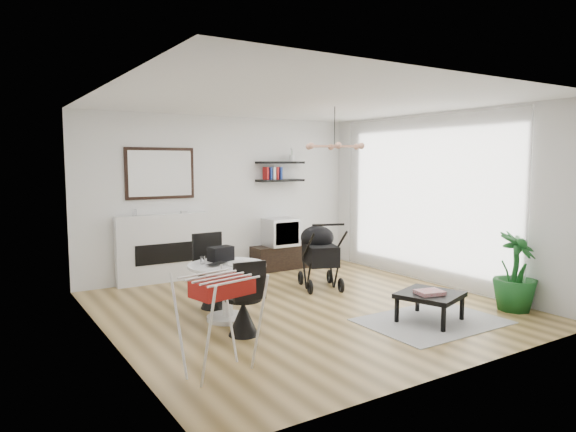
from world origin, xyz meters
TOP-DOWN VIEW (x-y plane):
  - floor at (0.00, 0.00)m, footprint 5.00×5.00m
  - ceiling at (0.00, 0.00)m, footprint 5.00×5.00m
  - wall_back at (0.00, 2.50)m, footprint 5.00×0.00m
  - wall_left at (-2.50, 0.00)m, footprint 0.00×5.00m
  - wall_right at (2.50, 0.00)m, footprint 0.00×5.00m
  - sheer_curtain at (2.40, 0.20)m, footprint 0.04×3.60m
  - fireplace at (-1.10, 2.42)m, footprint 1.50×0.17m
  - shelf_lower at (1.07, 2.37)m, footprint 0.90×0.25m
  - shelf_upper at (1.07, 2.37)m, footprint 0.90×0.25m
  - pendant_lamp at (0.70, 0.30)m, footprint 0.90×0.90m
  - tv_console at (1.07, 2.29)m, footprint 1.15×0.40m
  - crt_tv at (1.02, 2.29)m, footprint 0.57×0.49m
  - dining_table at (-1.10, 0.06)m, footprint 0.95×0.95m
  - laptop at (-1.21, 0.02)m, footprint 0.35×0.31m
  - black_bag at (-1.08, 0.29)m, footprint 0.32×0.23m
  - newspaper at (-0.97, -0.05)m, footprint 0.40×0.35m
  - drinking_glass at (-1.35, 0.23)m, footprint 0.06×0.06m
  - chair_far at (-1.01, 0.66)m, footprint 0.47×0.48m
  - chair_near at (-1.19, -0.55)m, footprint 0.41×0.43m
  - drying_rack at (-1.86, -1.36)m, footprint 0.72×0.69m
  - stroller at (0.82, 0.81)m, footprint 0.79×0.97m
  - rug at (0.96, -1.33)m, footprint 1.66×1.20m
  - coffee_table at (0.94, -1.31)m, footprint 0.86×0.86m
  - magazines at (0.88, -1.35)m, footprint 0.36×0.31m
  - potted_plant at (2.25, -1.56)m, footprint 0.68×0.68m

SIDE VIEW (x-z plane):
  - floor at x=0.00m, z-range 0.00..0.00m
  - rug at x=0.96m, z-range 0.00..0.01m
  - tv_console at x=1.07m, z-range 0.00..0.43m
  - chair_near at x=-1.19m, z-range -0.16..0.71m
  - chair_far at x=-1.01m, z-range -0.18..0.80m
  - coffee_table at x=0.94m, z-range 0.15..0.49m
  - magazines at x=0.88m, z-range 0.36..0.40m
  - stroller at x=0.82m, z-range -0.08..0.99m
  - dining_table at x=-1.10m, z-range 0.11..0.81m
  - drying_rack at x=-1.86m, z-range 0.02..0.94m
  - potted_plant at x=2.25m, z-range 0.00..1.02m
  - crt_tv at x=1.02m, z-range 0.43..0.93m
  - fireplace at x=-1.10m, z-range -0.39..1.77m
  - newspaper at x=-0.97m, z-range 0.70..0.71m
  - laptop at x=-1.21m, z-range 0.70..0.72m
  - drinking_glass at x=-1.35m, z-range 0.70..0.80m
  - black_bag at x=-1.08m, z-range 0.70..0.88m
  - wall_back at x=0.00m, z-range -1.15..3.85m
  - wall_left at x=-2.50m, z-range -1.15..3.85m
  - wall_right at x=2.50m, z-range -1.15..3.85m
  - sheer_curtain at x=2.40m, z-range 0.05..2.65m
  - shelf_lower at x=1.07m, z-range 1.58..1.62m
  - shelf_upper at x=1.07m, z-range 1.90..1.94m
  - pendant_lamp at x=0.70m, z-range 2.10..2.20m
  - ceiling at x=0.00m, z-range 2.70..2.70m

